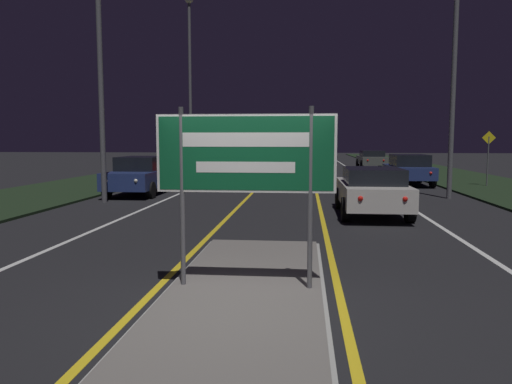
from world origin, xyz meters
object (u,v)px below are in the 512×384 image
streetlight_left_far (190,62)px  car_approaching_1 (248,165)px  streetlight_right_near (457,5)px  warning_sign (488,153)px  car_receding_0 (372,190)px  car_receding_2 (371,159)px  car_approaching_2 (267,156)px  highway_sign (245,160)px  car_receding_1 (408,169)px  car_approaching_0 (140,175)px

streetlight_left_far → car_approaching_1: (3.81, -2.35, -6.16)m
streetlight_right_near → warning_sign: (2.98, 4.70, -5.37)m
car_receding_0 → car_approaching_1: size_ratio=0.98×
car_receding_2 → warning_sign: 15.33m
car_approaching_2 → highway_sign: bearing=-86.2°
highway_sign → car_receding_1: (5.80, 17.80, -1.10)m
streetlight_left_far → streetlight_right_near: size_ratio=0.97×
warning_sign → car_receding_1: bearing=163.1°
streetlight_left_far → car_approaching_2: size_ratio=2.39×
streetlight_left_far → car_approaching_0: size_ratio=2.61×
highway_sign → car_approaching_1: bearing=96.4°
highway_sign → streetlight_right_near: 14.47m
car_receding_1 → streetlight_left_far: bearing=153.9°
highway_sign → car_approaching_2: bearing=93.8°
streetlight_left_far → car_approaching_0: bearing=-87.3°
car_receding_1 → warning_sign: size_ratio=1.77×
car_approaching_1 → car_approaching_2: 14.74m
car_approaching_0 → streetlight_right_near: bearing=-1.5°
car_receding_0 → car_approaching_1: (-5.15, 13.66, -0.01)m
highway_sign → car_approaching_1: (-2.41, 21.33, -1.15)m
car_approaching_1 → car_receding_2: bearing=51.6°
streetlight_left_far → car_receding_0: size_ratio=2.58×
warning_sign → car_approaching_1: bearing=158.5°
car_receding_0 → car_receding_2: 24.28m
car_receding_2 → streetlight_left_far: bearing=-146.3°
car_approaching_2 → car_approaching_1: bearing=-90.0°
streetlight_right_near → car_receding_2: streetlight_right_near is taller
car_receding_2 → warning_sign: (3.25, -14.96, 0.82)m
streetlight_left_far → highway_sign: bearing=-75.3°
car_receding_0 → warning_sign: size_ratio=1.70×
streetlight_right_near → car_approaching_2: bearing=109.6°
highway_sign → car_receding_2: (5.87, 31.76, -1.13)m
highway_sign → streetlight_right_near: (6.13, 12.09, 5.06)m
highway_sign → streetlight_left_far: (-6.22, 23.68, 5.00)m
highway_sign → streetlight_left_far: size_ratio=0.23×
car_receding_0 → car_approaching_2: 28.86m
streetlight_left_far → car_approaching_2: bearing=72.8°
streetlight_left_far → car_approaching_0: 12.84m
car_receding_1 → car_receding_2: size_ratio=0.92×
car_approaching_1 → warning_sign: warning_sign is taller
car_approaching_2 → warning_sign: bearing=-59.2°
warning_sign → car_receding_0: bearing=-124.9°
streetlight_left_far → streetlight_right_near: bearing=-43.2°
car_receding_0 → car_approaching_1: bearing=110.7°
car_receding_2 → highway_sign: bearing=-100.5°
car_receding_0 → car_approaching_0: (-8.42, 4.72, 0.04)m
car_approaching_0 → warning_sign: 15.45m
warning_sign → highway_sign: bearing=-118.5°
streetlight_right_near → car_approaching_0: bearing=178.5°
highway_sign → car_approaching_0: size_ratio=0.60×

